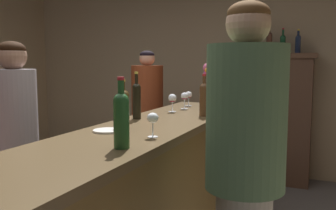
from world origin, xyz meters
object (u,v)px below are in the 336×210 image
at_px(wine_bottle_pinot, 121,117).
at_px(wine_glass_rear, 185,97).
at_px(flower_arrangement, 209,85).
at_px(patron_in_navy, 147,114).
at_px(bartender, 245,169).
at_px(wine_glass_spare, 189,96).
at_px(display_bottle_midleft, 269,42).
at_px(cheese_plate, 107,131).
at_px(bar_counter, 149,201).
at_px(display_cabinet, 274,115).
at_px(wine_glass_front, 153,119).
at_px(display_bottle_center, 283,43).
at_px(display_bottle_left, 255,42).
at_px(patron_tall, 16,142).
at_px(wine_bottle_riesling, 204,98).
at_px(wine_bottle_malbec, 137,99).
at_px(display_bottle_midright, 298,43).
at_px(wine_glass_mid, 172,99).
at_px(wine_bottle_chardonnay, 123,107).

height_order(wine_bottle_pinot, wine_glass_rear, wine_bottle_pinot).
relative_size(flower_arrangement, patron_in_navy, 0.25).
distance_m(wine_glass_rear, bartender, 1.59).
relative_size(wine_glass_spare, flower_arrangement, 0.34).
height_order(wine_bottle_pinot, flower_arrangement, flower_arrangement).
bearing_deg(display_bottle_midleft, cheese_plate, -101.17).
bearing_deg(bar_counter, display_cabinet, 78.33).
relative_size(wine_glass_front, display_bottle_center, 0.46).
relative_size(display_bottle_center, patron_in_navy, 0.19).
distance_m(bar_counter, display_bottle_left, 2.75).
xyz_separation_m(display_cabinet, patron_tall, (-1.47, -2.68, 0.08)).
xyz_separation_m(wine_bottle_riesling, wine_bottle_malbec, (-0.41, -0.33, 0.01)).
relative_size(cheese_plate, display_bottle_midleft, 0.55).
bearing_deg(wine_bottle_malbec, flower_arrangement, 70.38).
height_order(bar_counter, cheese_plate, cheese_plate).
relative_size(wine_bottle_malbec, flower_arrangement, 0.85).
distance_m(display_bottle_midleft, display_bottle_center, 0.16).
relative_size(wine_bottle_riesling, wine_bottle_pinot, 0.94).
bearing_deg(display_bottle_midright, cheese_plate, -107.55).
height_order(wine_bottle_malbec, bartender, bartender).
relative_size(display_cabinet, bartender, 0.90).
xyz_separation_m(wine_glass_front, display_bottle_midright, (0.56, 2.82, 0.54)).
distance_m(wine_glass_mid, display_bottle_left, 1.91).
xyz_separation_m(cheese_plate, display_bottle_midleft, (0.55, 2.78, 0.66)).
xyz_separation_m(wine_bottle_riesling, flower_arrangement, (-0.11, 0.51, 0.07)).
bearing_deg(bartender, bar_counter, -34.18).
bearing_deg(wine_bottle_chardonnay, display_bottle_midright, 72.13).
height_order(wine_glass_mid, display_bottle_left, display_bottle_left).
height_order(wine_glass_rear, display_bottle_midleft, display_bottle_midleft).
xyz_separation_m(display_bottle_left, bartender, (0.48, -2.93, -0.75)).
distance_m(wine_glass_rear, cheese_plate, 1.22).
distance_m(wine_bottle_malbec, patron_in_navy, 1.58).
bearing_deg(wine_glass_rear, display_bottle_midleft, 72.18).
bearing_deg(display_bottle_midleft, patron_tall, -117.20).
xyz_separation_m(display_bottle_midright, patron_in_navy, (-1.57, -0.84, -0.82)).
bearing_deg(bartender, display_bottle_midleft, -86.13).
distance_m(flower_arrangement, display_bottle_left, 1.49).
height_order(bar_counter, wine_bottle_chardonnay, wine_bottle_chardonnay).
distance_m(wine_bottle_malbec, display_bottle_center, 2.44).
bearing_deg(display_bottle_center, bar_counter, -103.27).
xyz_separation_m(display_bottle_left, display_bottle_midright, (0.50, 0.00, -0.02)).
relative_size(wine_glass_mid, patron_tall, 0.09).
bearing_deg(display_bottle_center, wine_glass_mid, -110.92).
xyz_separation_m(patron_in_navy, bartender, (1.55, -2.09, 0.09)).
distance_m(wine_glass_rear, patron_in_navy, 1.08).
bearing_deg(patron_in_navy, bartender, -3.16).
bearing_deg(wine_bottle_malbec, display_bottle_midright, 67.12).
height_order(wine_glass_front, cheese_plate, wine_glass_front).
bearing_deg(flower_arrangement, wine_bottle_pinot, -87.59).
distance_m(display_bottle_midright, bartender, 3.02).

